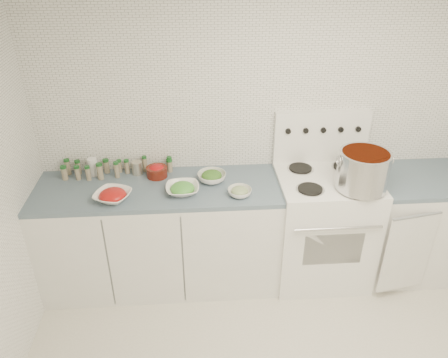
{
  "coord_description": "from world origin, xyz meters",
  "views": [
    {
      "loc": [
        -0.53,
        -1.66,
        2.59
      ],
      "look_at": [
        -0.32,
        1.14,
        0.98
      ],
      "focal_mm": 35.0,
      "sensor_mm": 36.0,
      "label": 1
    }
  ],
  "objects_px": {
    "bowl_tomato": "(113,195)",
    "bowl_snowpea": "(182,189)",
    "stock_pot": "(363,169)",
    "stove": "(321,224)"
  },
  "relations": [
    {
      "from": "stove",
      "to": "bowl_tomato",
      "type": "xyz_separation_m",
      "value": [
        -1.61,
        -0.15,
        0.44
      ]
    },
    {
      "from": "stock_pot",
      "to": "bowl_tomato",
      "type": "height_order",
      "value": "stock_pot"
    },
    {
      "from": "bowl_tomato",
      "to": "bowl_snowpea",
      "type": "bearing_deg",
      "value": 6.93
    },
    {
      "from": "bowl_tomato",
      "to": "bowl_snowpea",
      "type": "height_order",
      "value": "bowl_tomato"
    },
    {
      "from": "stove",
      "to": "bowl_tomato",
      "type": "relative_size",
      "value": 4.21
    },
    {
      "from": "stove",
      "to": "stock_pot",
      "type": "relative_size",
      "value": 3.49
    },
    {
      "from": "bowl_tomato",
      "to": "bowl_snowpea",
      "type": "relative_size",
      "value": 1.26
    },
    {
      "from": "stove",
      "to": "stock_pot",
      "type": "distance_m",
      "value": 0.66
    },
    {
      "from": "stove",
      "to": "stock_pot",
      "type": "bearing_deg",
      "value": -44.11
    },
    {
      "from": "stove",
      "to": "stock_pot",
      "type": "height_order",
      "value": "stove"
    }
  ]
}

